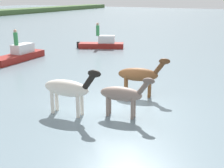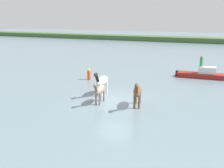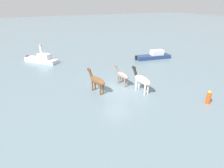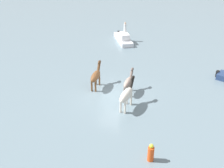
{
  "view_description": "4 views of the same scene",
  "coord_description": "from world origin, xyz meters",
  "px_view_note": "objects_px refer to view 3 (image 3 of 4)",
  "views": [
    {
      "loc": [
        -11.21,
        -5.78,
        4.91
      ],
      "look_at": [
        0.69,
        0.54,
        0.8
      ],
      "focal_mm": 47.51,
      "sensor_mm": 36.0,
      "label": 1
    },
    {
      "loc": [
        7.54,
        -17.77,
        6.24
      ],
      "look_at": [
        -0.61,
        0.83,
        1.11
      ],
      "focal_mm": 42.84,
      "sensor_mm": 36.0,
      "label": 2
    },
    {
      "loc": [
        7.64,
        14.22,
        7.62
      ],
      "look_at": [
        0.6,
        0.04,
        0.68
      ],
      "focal_mm": 30.61,
      "sensor_mm": 36.0,
      "label": 3
    },
    {
      "loc": [
        -8.7,
        16.68,
        10.84
      ],
      "look_at": [
        0.17,
        -0.02,
        0.91
      ],
      "focal_mm": 43.2,
      "sensor_mm": 36.0,
      "label": 4
    }
  ],
  "objects_px": {
    "boat_dinghy_port": "(154,56)",
    "horse_rear_stallion": "(97,81)",
    "person_boatman_standing": "(41,49)",
    "boat_skiff_near": "(42,60)",
    "buoy_channel_marker": "(208,98)",
    "horse_pinto_flank": "(122,75)",
    "horse_gray_outer": "(142,80)"
  },
  "relations": [
    {
      "from": "horse_pinto_flank",
      "to": "boat_dinghy_port",
      "type": "distance_m",
      "value": 10.53
    },
    {
      "from": "horse_pinto_flank",
      "to": "buoy_channel_marker",
      "type": "xyz_separation_m",
      "value": [
        -4.35,
        6.38,
        -0.47
      ]
    },
    {
      "from": "horse_pinto_flank",
      "to": "horse_rear_stallion",
      "type": "bearing_deg",
      "value": 90.03
    },
    {
      "from": "horse_rear_stallion",
      "to": "boat_dinghy_port",
      "type": "distance_m",
      "value": 13.11
    },
    {
      "from": "horse_rear_stallion",
      "to": "buoy_channel_marker",
      "type": "relative_size",
      "value": 2.23
    },
    {
      "from": "horse_rear_stallion",
      "to": "boat_dinghy_port",
      "type": "bearing_deg",
      "value": -74.83
    },
    {
      "from": "horse_gray_outer",
      "to": "boat_dinghy_port",
      "type": "height_order",
      "value": "horse_gray_outer"
    },
    {
      "from": "boat_skiff_near",
      "to": "buoy_channel_marker",
      "type": "relative_size",
      "value": 4.04
    },
    {
      "from": "horse_rear_stallion",
      "to": "person_boatman_standing",
      "type": "height_order",
      "value": "person_boatman_standing"
    },
    {
      "from": "horse_rear_stallion",
      "to": "boat_skiff_near",
      "type": "distance_m",
      "value": 12.22
    },
    {
      "from": "horse_pinto_flank",
      "to": "person_boatman_standing",
      "type": "distance_m",
      "value": 13.06
    },
    {
      "from": "person_boatman_standing",
      "to": "boat_skiff_near",
      "type": "bearing_deg",
      "value": 74.61
    },
    {
      "from": "horse_rear_stallion",
      "to": "buoy_channel_marker",
      "type": "distance_m",
      "value": 9.31
    },
    {
      "from": "horse_pinto_flank",
      "to": "boat_dinghy_port",
      "type": "bearing_deg",
      "value": -63.22
    },
    {
      "from": "horse_rear_stallion",
      "to": "horse_pinto_flank",
      "type": "height_order",
      "value": "horse_rear_stallion"
    },
    {
      "from": "horse_pinto_flank",
      "to": "boat_dinghy_port",
      "type": "height_order",
      "value": "horse_pinto_flank"
    },
    {
      "from": "boat_skiff_near",
      "to": "person_boatman_standing",
      "type": "bearing_deg",
      "value": 125.22
    },
    {
      "from": "boat_dinghy_port",
      "to": "horse_rear_stallion",
      "type": "bearing_deg",
      "value": -140.94
    },
    {
      "from": "boat_skiff_near",
      "to": "horse_rear_stallion",
      "type": "bearing_deg",
      "value": -24.4
    },
    {
      "from": "horse_rear_stallion",
      "to": "person_boatman_standing",
      "type": "distance_m",
      "value": 12.46
    },
    {
      "from": "horse_pinto_flank",
      "to": "boat_dinghy_port",
      "type": "relative_size",
      "value": 0.44
    },
    {
      "from": "boat_dinghy_port",
      "to": "person_boatman_standing",
      "type": "xyz_separation_m",
      "value": [
        14.44,
        -5.56,
        1.43
      ]
    },
    {
      "from": "person_boatman_standing",
      "to": "buoy_channel_marker",
      "type": "xyz_separation_m",
      "value": [
        -10.21,
        18.02,
        -1.23
      ]
    },
    {
      "from": "horse_pinto_flank",
      "to": "person_boatman_standing",
      "type": "height_order",
      "value": "person_boatman_standing"
    },
    {
      "from": "person_boatman_standing",
      "to": "horse_rear_stallion",
      "type": "bearing_deg",
      "value": 104.32
    },
    {
      "from": "buoy_channel_marker",
      "to": "horse_gray_outer",
      "type": "bearing_deg",
      "value": -50.59
    },
    {
      "from": "person_boatman_standing",
      "to": "boat_dinghy_port",
      "type": "bearing_deg",
      "value": 158.95
    },
    {
      "from": "person_boatman_standing",
      "to": "buoy_channel_marker",
      "type": "height_order",
      "value": "person_boatman_standing"
    },
    {
      "from": "horse_gray_outer",
      "to": "boat_dinghy_port",
      "type": "distance_m",
      "value": 11.3
    },
    {
      "from": "horse_rear_stallion",
      "to": "person_boatman_standing",
      "type": "xyz_separation_m",
      "value": [
        3.08,
        -12.06,
        0.66
      ]
    },
    {
      "from": "horse_gray_outer",
      "to": "horse_pinto_flank",
      "type": "relative_size",
      "value": 1.16
    },
    {
      "from": "horse_gray_outer",
      "to": "boat_dinghy_port",
      "type": "relative_size",
      "value": 0.51
    }
  ]
}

